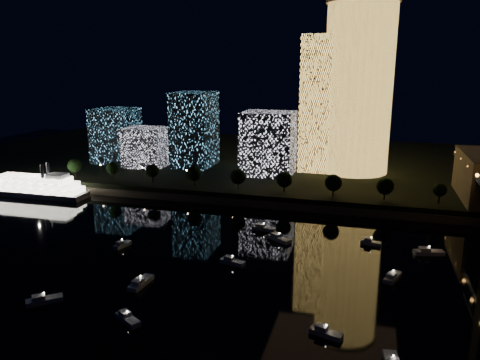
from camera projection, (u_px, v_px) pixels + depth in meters
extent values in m
plane|color=black|center=(257.00, 310.00, 111.20)|extent=(520.00, 520.00, 0.00)
cube|color=black|center=(325.00, 165.00, 260.06)|extent=(420.00, 160.00, 5.00)
cube|color=#6B5E4C|center=(306.00, 206.00, 187.44)|extent=(420.00, 6.00, 3.00)
cylinder|color=#FFC051|center=(358.00, 91.00, 223.75)|extent=(32.00, 32.00, 79.33)
cylinder|color=#6B5E4C|center=(363.00, 0.00, 213.95)|extent=(34.00, 34.00, 2.00)
cube|color=#FFC051|center=(323.00, 104.00, 229.71)|extent=(20.63, 20.63, 65.63)
cube|color=white|center=(268.00, 143.00, 224.62)|extent=(24.41, 20.65, 30.04)
cube|color=#54B0E4|center=(195.00, 129.00, 243.05)|extent=(19.06, 24.77, 38.11)
cube|color=white|center=(146.00, 147.00, 243.06)|extent=(20.15, 18.31, 20.15)
cube|color=#54B0E4|center=(116.00, 135.00, 254.62)|extent=(20.56, 22.62, 28.79)
cube|color=#6B5E4C|center=(477.00, 182.00, 184.71)|extent=(12.00, 40.00, 23.00)
sphere|color=#FF9B38|center=(469.00, 166.00, 174.82)|extent=(1.20, 1.20, 1.20)
cube|color=silver|center=(36.00, 193.00, 207.98)|extent=(48.30, 11.78, 2.41)
cube|color=white|center=(35.00, 188.00, 207.43)|extent=(44.27, 10.71, 2.21)
cube|color=white|center=(35.00, 183.00, 206.90)|extent=(40.24, 9.65, 2.21)
cube|color=white|center=(34.00, 178.00, 206.37)|extent=(34.21, 8.55, 2.21)
cube|color=silver|center=(57.00, 176.00, 202.91)|extent=(8.11, 6.14, 1.80)
cylinder|color=black|center=(42.00, 171.00, 202.00)|extent=(1.40, 1.40, 6.02)
cylinder|color=black|center=(48.00, 169.00, 205.76)|extent=(1.40, 1.40, 6.02)
cube|color=silver|center=(45.00, 300.00, 114.66)|extent=(8.24, 7.69, 1.20)
cube|color=silver|center=(38.00, 297.00, 113.86)|extent=(3.72, 3.64, 1.00)
sphere|color=white|center=(44.00, 293.00, 114.18)|extent=(0.36, 0.36, 0.36)
cube|color=silver|center=(233.00, 262.00, 136.81)|extent=(7.97, 4.22, 1.20)
cube|color=silver|center=(229.00, 258.00, 137.10)|extent=(3.07, 2.57, 1.00)
sphere|color=white|center=(233.00, 256.00, 136.33)|extent=(0.36, 0.36, 0.36)
cube|color=silver|center=(123.00, 245.00, 149.73)|extent=(3.62, 6.78, 1.20)
cube|color=silver|center=(120.00, 243.00, 148.65)|extent=(2.19, 2.61, 1.00)
sphere|color=white|center=(122.00, 239.00, 149.25)|extent=(0.36, 0.36, 0.36)
cube|color=silver|center=(264.00, 229.00, 164.68)|extent=(8.40, 3.49, 1.20)
cube|color=silver|center=(261.00, 225.00, 164.86)|extent=(3.07, 2.42, 1.00)
sphere|color=white|center=(264.00, 223.00, 164.20)|extent=(0.36, 0.36, 0.36)
cube|color=silver|center=(279.00, 239.00, 155.04)|extent=(9.01, 7.25, 1.20)
cube|color=silver|center=(276.00, 235.00, 155.75)|extent=(3.87, 3.64, 1.00)
sphere|color=white|center=(279.00, 233.00, 154.56)|extent=(0.36, 0.36, 0.36)
cube|color=silver|center=(326.00, 333.00, 100.58)|extent=(7.47, 4.19, 1.20)
cube|color=silver|center=(322.00, 327.00, 100.87)|extent=(2.91, 2.48, 1.00)
sphere|color=white|center=(326.00, 325.00, 100.10)|extent=(0.36, 0.36, 0.36)
cube|color=silver|center=(429.00, 252.00, 143.79)|extent=(9.47, 4.98, 1.20)
cube|color=silver|center=(425.00, 249.00, 143.57)|extent=(3.63, 3.04, 1.00)
sphere|color=white|center=(429.00, 246.00, 143.31)|extent=(0.36, 0.36, 0.36)
cube|color=silver|center=(393.00, 277.00, 127.05)|extent=(5.28, 8.15, 1.20)
cube|color=silver|center=(391.00, 275.00, 125.89)|extent=(2.91, 3.29, 1.00)
sphere|color=white|center=(393.00, 271.00, 126.56)|extent=(0.36, 0.36, 0.36)
cube|color=silver|center=(128.00, 319.00, 106.11)|extent=(7.71, 5.90, 1.20)
cube|color=silver|center=(125.00, 313.00, 106.64)|extent=(3.26, 3.02, 1.00)
sphere|color=white|center=(127.00, 311.00, 105.63)|extent=(0.36, 0.36, 0.36)
cube|color=silver|center=(141.00, 283.00, 123.88)|extent=(3.59, 9.19, 1.20)
cube|color=silver|center=(138.00, 281.00, 122.39)|extent=(2.58, 3.32, 1.00)
sphere|color=white|center=(141.00, 276.00, 123.40)|extent=(0.36, 0.36, 0.36)
sphere|color=white|center=(394.00, 356.00, 89.58)|extent=(0.36, 0.36, 0.36)
cube|color=silver|center=(371.00, 243.00, 151.37)|extent=(6.65, 3.06, 1.20)
cube|color=silver|center=(368.00, 239.00, 151.50)|extent=(2.48, 2.00, 1.00)
sphere|color=white|center=(371.00, 237.00, 150.89)|extent=(0.36, 0.36, 0.36)
cylinder|color=black|center=(75.00, 173.00, 220.70)|extent=(0.70, 0.70, 4.00)
sphere|color=black|center=(75.00, 166.00, 219.86)|extent=(6.66, 6.66, 6.66)
cylinder|color=black|center=(113.00, 176.00, 215.43)|extent=(0.70, 0.70, 4.00)
sphere|color=black|center=(113.00, 168.00, 214.59)|extent=(5.72, 5.72, 5.72)
cylinder|color=black|center=(153.00, 178.00, 210.16)|extent=(0.70, 0.70, 4.00)
sphere|color=black|center=(152.00, 171.00, 209.32)|extent=(5.87, 5.87, 5.87)
cylinder|color=black|center=(194.00, 181.00, 204.89)|extent=(0.70, 0.70, 4.00)
sphere|color=black|center=(194.00, 174.00, 204.05)|extent=(6.72, 6.72, 6.72)
cylinder|color=black|center=(238.00, 184.00, 199.62)|extent=(0.70, 0.70, 4.00)
sphere|color=black|center=(238.00, 176.00, 198.78)|extent=(6.77, 6.77, 6.77)
cylinder|color=black|center=(284.00, 188.00, 194.35)|extent=(0.70, 0.70, 4.00)
sphere|color=black|center=(284.00, 180.00, 193.51)|extent=(6.69, 6.69, 6.69)
cylinder|color=black|center=(333.00, 191.00, 189.08)|extent=(0.70, 0.70, 4.00)
sphere|color=black|center=(333.00, 183.00, 188.24)|extent=(6.89, 6.89, 6.89)
cylinder|color=black|center=(384.00, 195.00, 183.81)|extent=(0.70, 0.70, 4.00)
sphere|color=black|center=(385.00, 186.00, 182.97)|extent=(6.74, 6.74, 6.74)
cylinder|color=black|center=(439.00, 199.00, 178.54)|extent=(0.70, 0.70, 4.00)
sphere|color=black|center=(440.00, 190.00, 177.70)|extent=(5.25, 5.25, 5.25)
cylinder|color=black|center=(101.00, 170.00, 223.55)|extent=(0.24, 0.24, 5.00)
sphere|color=#FFCC7F|center=(101.00, 165.00, 222.88)|extent=(0.70, 0.70, 0.70)
cylinder|color=black|center=(143.00, 173.00, 217.75)|extent=(0.24, 0.24, 5.00)
sphere|color=#FFCC7F|center=(142.00, 167.00, 217.08)|extent=(0.70, 0.70, 0.70)
cylinder|color=black|center=(187.00, 176.00, 211.96)|extent=(0.24, 0.24, 5.00)
sphere|color=#FFCC7F|center=(186.00, 170.00, 211.28)|extent=(0.70, 0.70, 0.70)
cylinder|color=black|center=(233.00, 179.00, 206.16)|extent=(0.24, 0.24, 5.00)
sphere|color=#FFCC7F|center=(233.00, 173.00, 205.49)|extent=(0.70, 0.70, 0.70)
cylinder|color=black|center=(282.00, 183.00, 200.36)|extent=(0.24, 0.24, 5.00)
sphere|color=#FFCC7F|center=(282.00, 176.00, 199.69)|extent=(0.70, 0.70, 0.70)
cylinder|color=black|center=(334.00, 186.00, 194.56)|extent=(0.24, 0.24, 5.00)
sphere|color=#FFCC7F|center=(335.00, 180.00, 193.89)|extent=(0.70, 0.70, 0.70)
cylinder|color=black|center=(389.00, 190.00, 188.77)|extent=(0.24, 0.24, 5.00)
sphere|color=#FFCC7F|center=(390.00, 183.00, 188.09)|extent=(0.70, 0.70, 0.70)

